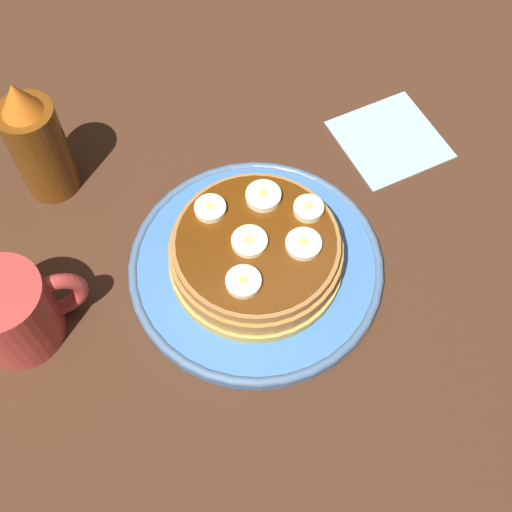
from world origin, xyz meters
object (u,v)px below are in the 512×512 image
(banana_slice_3, at_px, (303,244))
(banana_slice_5, at_px, (308,209))
(coffee_mug, at_px, (14,311))
(banana_slice_0, at_px, (250,244))
(banana_slice_1, at_px, (243,282))
(napkin, at_px, (390,139))
(plate, at_px, (256,266))
(pancake_stack, at_px, (255,251))
(banana_slice_2, at_px, (210,209))
(syrup_bottle, at_px, (37,144))
(banana_slice_4, at_px, (263,196))

(banana_slice_3, bearing_deg, banana_slice_5, 56.97)
(banana_slice_5, height_order, coffee_mug, coffee_mug)
(banana_slice_0, bearing_deg, banana_slice_5, 10.27)
(banana_slice_1, relative_size, napkin, 0.30)
(plate, bearing_deg, banana_slice_5, 9.39)
(banana_slice_1, distance_m, coffee_mug, 0.21)
(pancake_stack, relative_size, banana_slice_2, 5.65)
(plate, bearing_deg, coffee_mug, 172.64)
(banana_slice_2, relative_size, banana_slice_3, 0.90)
(pancake_stack, xyz_separation_m, syrup_bottle, (-0.16, 0.19, 0.03))
(banana_slice_2, height_order, napkin, banana_slice_2)
(plate, relative_size, pancake_stack, 1.47)
(banana_slice_4, distance_m, syrup_bottle, 0.24)
(plate, height_order, coffee_mug, coffee_mug)
(banana_slice_2, xyz_separation_m, napkin, (0.23, 0.04, -0.06))
(banana_slice_4, xyz_separation_m, coffee_mug, (-0.25, -0.01, -0.02))
(banana_slice_0, height_order, banana_slice_1, same)
(banana_slice_1, bearing_deg, banana_slice_2, 88.29)
(pancake_stack, relative_size, syrup_bottle, 1.17)
(banana_slice_2, xyz_separation_m, coffee_mug, (-0.20, -0.02, -0.02))
(banana_slice_0, xyz_separation_m, napkin, (0.21, 0.09, -0.06))
(coffee_mug, height_order, napkin, coffee_mug)
(pancake_stack, bearing_deg, banana_slice_4, 55.75)
(banana_slice_2, height_order, syrup_bottle, syrup_bottle)
(pancake_stack, relative_size, banana_slice_0, 5.09)
(plate, distance_m, coffee_mug, 0.23)
(pancake_stack, xyz_separation_m, banana_slice_2, (-0.03, 0.05, 0.02))
(plate, relative_size, coffee_mug, 2.27)
(syrup_bottle, bearing_deg, banana_slice_3, -47.48)
(banana_slice_2, bearing_deg, syrup_bottle, 132.93)
(pancake_stack, relative_size, banana_slice_5, 5.88)
(banana_slice_0, relative_size, coffee_mug, 0.30)
(pancake_stack, distance_m, syrup_bottle, 0.25)
(banana_slice_2, bearing_deg, coffee_mug, -174.41)
(banana_slice_0, bearing_deg, coffee_mug, 171.87)
(banana_slice_3, bearing_deg, syrup_bottle, 132.52)
(plate, xyz_separation_m, banana_slice_1, (-0.03, -0.04, 0.05))
(banana_slice_0, distance_m, banana_slice_2, 0.05)
(pancake_stack, relative_size, banana_slice_4, 4.98)
(banana_slice_0, bearing_deg, napkin, 23.69)
(banana_slice_2, bearing_deg, banana_slice_0, -69.10)
(banana_slice_3, bearing_deg, napkin, 34.11)
(banana_slice_5, xyz_separation_m, napkin, (0.15, 0.08, -0.06))
(banana_slice_2, height_order, coffee_mug, coffee_mug)
(banana_slice_1, bearing_deg, banana_slice_4, 54.70)
(banana_slice_0, height_order, banana_slice_4, banana_slice_4)
(pancake_stack, xyz_separation_m, napkin, (0.21, 0.09, -0.03))
(banana_slice_0, distance_m, banana_slice_3, 0.05)
(banana_slice_1, bearing_deg, banana_slice_3, 11.35)
(banana_slice_1, relative_size, banana_slice_3, 0.96)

